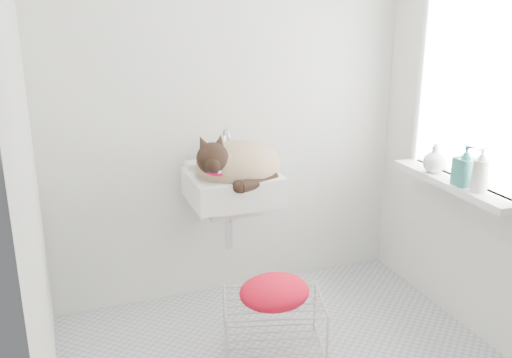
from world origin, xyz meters
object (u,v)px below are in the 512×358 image
object	(u,v)px
sink	(233,173)
bottle_b	(463,185)
wire_rack	(273,325)
bottle_a	(478,192)
cat	(236,166)
bottle_c	(433,172)

from	to	relation	value
sink	bottle_b	distance (m)	1.24
wire_rack	bottle_a	bearing A→B (deg)	-13.55
cat	bottle_a	bearing A→B (deg)	-40.06
sink	wire_rack	size ratio (longest dim) A/B	0.99
sink	cat	bearing A→B (deg)	-60.85
cat	sink	bearing A→B (deg)	113.49
sink	cat	world-z (taller)	cat
cat	bottle_c	bearing A→B (deg)	-24.53
wire_rack	bottle_b	bearing A→B (deg)	-7.41
cat	bottle_b	xyz separation A→B (m)	(1.06, -0.61, -0.04)
wire_rack	bottle_a	distance (m)	1.26
cat	wire_rack	world-z (taller)	cat
bottle_c	bottle_b	bearing A→B (deg)	-90.00
cat	wire_rack	bearing A→B (deg)	-90.72
cat	bottle_b	size ratio (longest dim) A/B	2.43
bottle_a	sink	bearing A→B (deg)	145.19
sink	cat	xyz separation A→B (m)	(0.01, -0.02, 0.04)
sink	bottle_c	world-z (taller)	sink
bottle_b	bottle_c	bearing A→B (deg)	90.00
wire_rack	bottle_b	xyz separation A→B (m)	(1.01, -0.13, 0.70)
bottle_b	bottle_c	distance (m)	0.25
bottle_a	bottle_b	size ratio (longest dim) A/B	0.89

